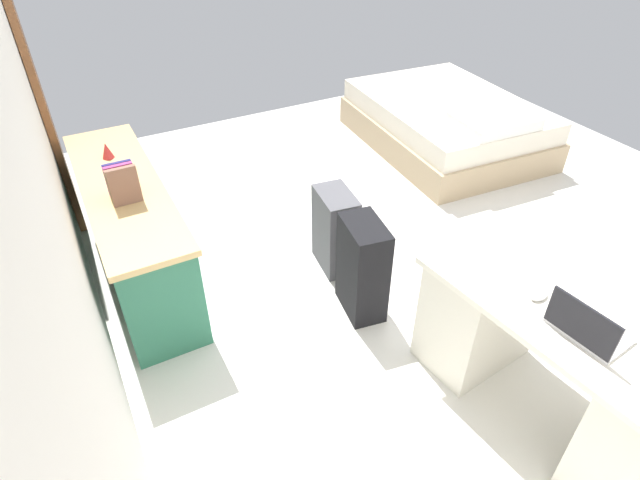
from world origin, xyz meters
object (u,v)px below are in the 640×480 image
Objects in this scene: credenza at (133,231)px; desk at (557,363)px; computer_mouse at (539,295)px; figurine_small at (107,151)px; bed at (446,123)px; laptop at (586,327)px; suitcase_spare_grey at (335,231)px; suitcase_black at (362,269)px.

desk is at bearing -143.49° from credenza.
computer_mouse is 0.91× the size of figurine_small.
figurine_small is (-0.17, 3.17, 0.54)m from bed.
bed is 18.15× the size of figurine_small.
laptop reaches higher than bed.
suitcase_spare_grey is at bearing 4.75° from computer_mouse.
credenza is at bearing 36.51° from desk.
suitcase_spare_grey is (1.60, 0.35, -0.09)m from desk.
suitcase_spare_grey is at bearing 120.59° from bed.
laptop is (-1.71, -0.26, 0.48)m from suitcase_spare_grey.
desk reaches higher than suitcase_spare_grey.
desk and credenza have the same top height.
laptop is 3.07m from figurine_small.
bed is at bearing -29.80° from desk.
computer_mouse reaches higher than suitcase_black.
computer_mouse is at bearing -147.61° from figurine_small.
desk is 0.75× the size of bed.
credenza is 2.76m from laptop.
suitcase_spare_grey is 5.38× the size of figurine_small.
laptop is at bearing -155.27° from suitcase_black.
figurine_small reaches higher than suitcase_spare_grey.
desk is 2.26× the size of suitcase_black.
computer_mouse reaches higher than credenza.
desk is 4.53× the size of laptop.
figurine_small is (0.96, 1.25, 0.49)m from suitcase_spare_grey.
laptop is 0.27m from computer_mouse.
computer_mouse is (-0.97, -0.35, 0.41)m from suitcase_black.
laptop reaches higher than suitcase_spare_grey.
bed is 3.33m from laptop.
suitcase_black is 1.12× the size of suitcase_spare_grey.
suitcase_black is 6.03× the size of figurine_small.
credenza is 2.71× the size of suitcase_black.
laptop reaches higher than desk.
bed is 2.23m from suitcase_spare_grey.
suitcase_black is at bearing -131.48° from credenza.
figurine_small is at bearing 32.03° from desk.
suitcase_spare_grey is 1.65m from figurine_small.
suitcase_spare_grey is 1.53m from computer_mouse.
laptop is at bearing -146.35° from credenza.
suitcase_spare_grey is at bearing 8.63° from laptop.
bed is at bearing -30.30° from laptop.
bed is at bearing -41.60° from suitcase_black.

